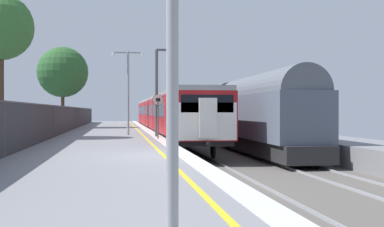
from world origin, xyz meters
The scene contains 9 objects.
ground centered at (2.64, 0.00, -0.61)m, with size 17.40×110.00×1.21m.
commuter_train_at_platform centered at (2.10, 25.03, 1.27)m, with size 2.83×40.60×3.81m.
freight_train_adjacent_track centered at (6.10, 16.47, 1.45)m, with size 2.60×27.62×4.49m.
signal_gantry centered at (0.62, 11.62, 3.18)m, with size 1.10×0.24×5.10m.
speed_limit_sign centered at (0.25, 9.40, 1.53)m, with size 0.59×0.08×2.38m.
platform_lamp_mid centered at (-1.24, 13.96, 3.11)m, with size 2.00×0.20×5.23m.
platform_back_fence centered at (-5.45, 0.00, 0.95)m, with size 0.07×99.00×1.82m.
background_tree_left centered at (-6.77, 27.85, 4.85)m, with size 4.52×4.52×7.24m.
background_tree_centre centered at (-8.27, 11.59, 6.01)m, with size 3.67×3.67×7.96m.
Camera 1 is at (-1.83, -15.77, 1.48)m, focal length 44.25 mm.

